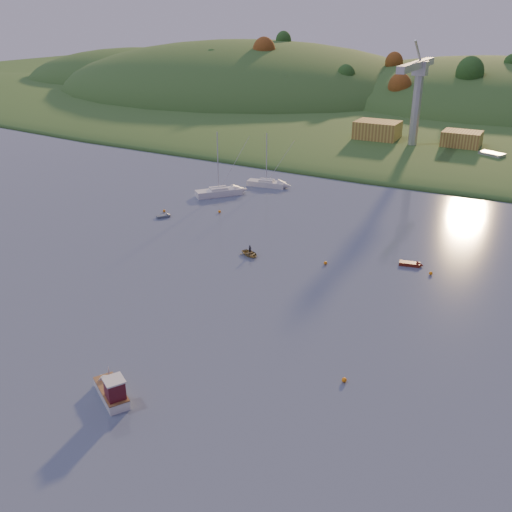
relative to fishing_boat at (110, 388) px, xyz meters
The scene contains 24 objects.
ground 10.07m from the fishing_boat, 98.36° to the right, with size 500.00×500.00×0.00m, color #364559.
far_shore 220.08m from the fishing_boat, 90.38° to the left, with size 620.00×220.00×1.50m, color #2F5421.
shore_slope 155.08m from the fishing_boat, 90.54° to the left, with size 640.00×150.00×7.00m, color #2F5421.
hill_left_far 261.01m from the fishing_boat, 128.21° to the left, with size 120.00×100.00×32.00m, color #2F5421.
hill_left 210.93m from the fishing_boat, 115.70° to the left, with size 170.00×140.00×44.00m, color #2F5421.
hill_center 200.26m from the fishing_boat, 87.56° to the left, with size 140.00×120.00×36.00m, color #2F5421.
hillside_trees 175.08m from the fishing_boat, 90.48° to the left, with size 280.00×50.00×32.00m, color #244819, non-canonical shape.
wharf 112.13m from the fishing_boat, 88.19° to the left, with size 42.00×16.00×2.40m, color slate.
shed_west 113.53m from the fishing_boat, 94.78° to the left, with size 11.00×8.00×4.80m, color olive.
shed_east 114.71m from the fishing_boat, 84.22° to the left, with size 9.00×7.00×4.00m, color olive.
dock_crane 109.68m from the fishing_boat, 89.71° to the left, with size 3.20×28.00×20.30m.
fishing_boat is the anchor object (origin of this frame).
sailboat_near 63.57m from the fishing_boat, 112.45° to the left, with size 7.94×8.61×12.53m.
sailboat_far 71.44m from the fishing_boat, 105.38° to the left, with size 8.21×3.57×11.01m.
canoe 35.85m from the fishing_boat, 97.13° to the left, with size 2.29×3.21×0.66m, color #918150.
paddler 35.85m from the fishing_boat, 97.13° to the left, with size 0.52×0.34×1.41m, color black.
red_tender 47.07m from the fishing_boat, 67.49° to the left, with size 3.55×1.78×1.15m.
grey_dinghy 50.68m from the fishing_boat, 120.68° to the left, with size 2.43×2.72×1.00m.
work_vessel 109.83m from the fishing_boat, 79.74° to the left, with size 13.58×9.50×3.30m.
buoy_0 22.64m from the fishing_boat, 33.63° to the left, with size 0.50×0.50×0.50m, color orange.
buoy_1 38.51m from the fishing_boat, 80.07° to the left, with size 0.50×0.50×0.50m, color orange.
buoy_2 53.27m from the fishing_boat, 121.31° to the left, with size 0.50×0.50×0.50m, color orange.
buoy_3 53.36m from the fishing_boat, 110.50° to the left, with size 0.50×0.50×0.50m, color orange.
buoy_4 46.48m from the fishing_boat, 63.45° to the left, with size 0.50×0.50×0.50m, color orange.
Camera 1 is at (34.74, -22.63, 33.77)m, focal length 40.00 mm.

